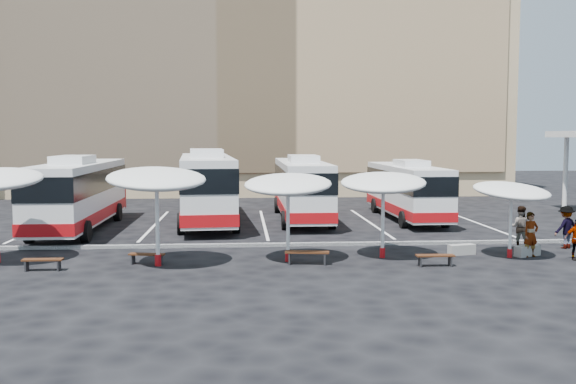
{
  "coord_description": "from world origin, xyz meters",
  "views": [
    {
      "loc": [
        -1.21,
        -27.56,
        4.88
      ],
      "look_at": [
        1.0,
        3.0,
        2.2
      ],
      "focal_mm": 40.0,
      "sensor_mm": 36.0,
      "label": 1
    }
  ],
  "objects": [
    {
      "name": "curb_divider",
      "position": [
        0.0,
        0.5,
        0.07
      ],
      "size": [
        34.0,
        0.25,
        0.15
      ],
      "primitive_type": "cube",
      "color": "black",
      "rests_on": "ground"
    },
    {
      "name": "sunshade_1",
      "position": [
        -4.38,
        -3.45,
        3.28
      ],
      "size": [
        4.58,
        4.61,
        3.86
      ],
      "rotation": [
        0.0,
        0.0,
        0.29
      ],
      "color": "silver",
      "rests_on": "ground"
    },
    {
      "name": "bus_1",
      "position": [
        -3.22,
        8.75,
        2.13
      ],
      "size": [
        3.81,
        13.34,
        4.18
      ],
      "rotation": [
        0.0,
        0.0,
        0.08
      ],
      "color": "silver",
      "rests_on": "ground"
    },
    {
      "name": "bus_3",
      "position": [
        8.44,
        9.35,
        1.8
      ],
      "size": [
        2.72,
        11.14,
        3.52
      ],
      "rotation": [
        0.0,
        0.0,
        0.01
      ],
      "color": "silver",
      "rests_on": "ground"
    },
    {
      "name": "conc_bench_1",
      "position": [
        10.39,
        -2.53,
        0.22
      ],
      "size": [
        1.21,
        0.83,
        0.43
      ],
      "primitive_type": "cube",
      "rotation": [
        0.0,
        0.0,
        0.43
      ],
      "color": "gray",
      "rests_on": "ground"
    },
    {
      "name": "wood_bench_0",
      "position": [
        -8.44,
        -4.04,
        0.34
      ],
      "size": [
        1.43,
        0.39,
        0.44
      ],
      "rotation": [
        0.0,
        0.0,
        -0.0
      ],
      "color": "#33190B",
      "rests_on": "ground"
    },
    {
      "name": "ground",
      "position": [
        0.0,
        0.0,
        0.0
      ],
      "size": [
        120.0,
        120.0,
        0.0
      ],
      "primitive_type": "plane",
      "color": "black",
      "rests_on": "ground"
    },
    {
      "name": "passenger_3",
      "position": [
        12.82,
        -0.9,
        0.93
      ],
      "size": [
        1.37,
        1.09,
        1.86
      ],
      "primitive_type": "imported",
      "rotation": [
        0.0,
        0.0,
        3.52
      ],
      "color": "black",
      "rests_on": "ground"
    },
    {
      "name": "bus_2",
      "position": [
        2.27,
        9.51,
        1.94
      ],
      "size": [
        2.83,
        11.99,
        3.81
      ],
      "rotation": [
        0.0,
        0.0,
        -0.0
      ],
      "color": "silver",
      "rests_on": "ground"
    },
    {
      "name": "passenger_0",
      "position": [
        10.43,
        -2.7,
        0.91
      ],
      "size": [
        0.75,
        0.58,
        1.83
      ],
      "primitive_type": "imported",
      "rotation": [
        0.0,
        0.0,
        0.24
      ],
      "color": "black",
      "rests_on": "ground"
    },
    {
      "name": "wood_bench_1",
      "position": [
        -4.84,
        -3.14,
        0.32
      ],
      "size": [
        1.41,
        0.63,
        0.42
      ],
      "rotation": [
        0.0,
        0.0,
        -0.2
      ],
      "color": "#33190B",
      "rests_on": "ground"
    },
    {
      "name": "bay_lines",
      "position": [
        0.0,
        8.0,
        0.01
      ],
      "size": [
        24.15,
        12.0,
        0.01
      ],
      "color": "white",
      "rests_on": "ground"
    },
    {
      "name": "sandstone_building",
      "position": [
        0.0,
        31.87,
        12.63
      ],
      "size": [
        42.0,
        18.25,
        29.6
      ],
      "color": "tan",
      "rests_on": "ground"
    },
    {
      "name": "sunshade_3",
      "position": [
        4.42,
        -2.44,
        3.02
      ],
      "size": [
        4.06,
        4.09,
        3.55
      ],
      "rotation": [
        0.0,
        0.0,
        -0.22
      ],
      "color": "silver",
      "rests_on": "ground"
    },
    {
      "name": "sunshade_2",
      "position": [
        0.57,
        -2.96,
        3.01
      ],
      "size": [
        3.95,
        3.98,
        3.55
      ],
      "rotation": [
        0.0,
        0.0,
        -0.18
      ],
      "color": "silver",
      "rests_on": "ground"
    },
    {
      "name": "wood_bench_2",
      "position": [
        1.25,
        -3.59,
        0.39
      ],
      "size": [
        1.72,
        0.68,
        0.51
      ],
      "rotation": [
        0.0,
        0.0,
        -0.14
      ],
      "color": "#33190B",
      "rests_on": "ground"
    },
    {
      "name": "bus_0",
      "position": [
        -9.65,
        6.27,
        1.99
      ],
      "size": [
        2.89,
        12.3,
        3.9
      ],
      "rotation": [
        0.0,
        0.0,
        -0.0
      ],
      "color": "silver",
      "rests_on": "ground"
    },
    {
      "name": "sunshade_4",
      "position": [
        9.52,
        -2.81,
        2.68
      ],
      "size": [
        3.89,
        3.91,
        3.15
      ],
      "rotation": [
        0.0,
        0.0,
        0.36
      ],
      "color": "silver",
      "rests_on": "ground"
    },
    {
      "name": "conc_bench_0",
      "position": [
        7.82,
        -2.03,
        0.21
      ],
      "size": [
        1.18,
        0.63,
        0.42
      ],
      "primitive_type": "cube",
      "rotation": [
        0.0,
        0.0,
        0.24
      ],
      "color": "gray",
      "rests_on": "ground"
    },
    {
      "name": "wood_bench_3",
      "position": [
        6.01,
        -4.29,
        0.34
      ],
      "size": [
        1.45,
        0.41,
        0.44
      ],
      "rotation": [
        0.0,
        0.0,
        -0.02
      ],
      "color": "#33190B",
      "rests_on": "ground"
    },
    {
      "name": "passenger_1",
      "position": [
        10.9,
        -0.7,
        0.92
      ],
      "size": [
        1.1,
        0.99,
        1.85
      ],
      "primitive_type": "imported",
      "rotation": [
        0.0,
        0.0,
        2.74
      ],
      "color": "black",
      "rests_on": "ground"
    }
  ]
}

